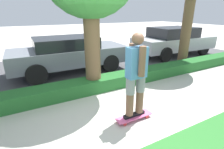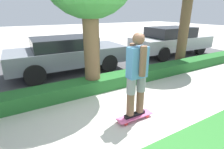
{
  "view_description": "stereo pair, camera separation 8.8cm",
  "coord_description": "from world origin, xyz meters",
  "px_view_note": "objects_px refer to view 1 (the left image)",
  "views": [
    {
      "loc": [
        -1.83,
        -2.88,
        2.25
      ],
      "look_at": [
        0.07,
        0.6,
        0.82
      ],
      "focal_mm": 28.0,
      "sensor_mm": 36.0,
      "label": 1
    },
    {
      "loc": [
        -1.91,
        -2.84,
        2.25
      ],
      "look_at": [
        0.07,
        0.6,
        0.82
      ],
      "focal_mm": 28.0,
      "sensor_mm": 36.0,
      "label": 2
    }
  ],
  "objects_px": {
    "skateboard": "(134,116)",
    "parked_car_middle": "(69,53)",
    "parked_car_rear": "(174,40)",
    "skater_person": "(136,75)"
  },
  "relations": [
    {
      "from": "skateboard",
      "to": "parked_car_rear",
      "type": "relative_size",
      "value": 0.19
    },
    {
      "from": "skateboard",
      "to": "skater_person",
      "type": "distance_m",
      "value": 0.98
    },
    {
      "from": "skateboard",
      "to": "parked_car_middle",
      "type": "relative_size",
      "value": 0.19
    },
    {
      "from": "skater_person",
      "to": "parked_car_rear",
      "type": "height_order",
      "value": "skater_person"
    },
    {
      "from": "skater_person",
      "to": "parked_car_middle",
      "type": "relative_size",
      "value": 0.41
    },
    {
      "from": "parked_car_middle",
      "to": "parked_car_rear",
      "type": "bearing_deg",
      "value": 2.07
    },
    {
      "from": "skateboard",
      "to": "parked_car_rear",
      "type": "distance_m",
      "value": 6.8
    },
    {
      "from": "skateboard",
      "to": "parked_car_rear",
      "type": "bearing_deg",
      "value": 36.64
    },
    {
      "from": "skateboard",
      "to": "skater_person",
      "type": "height_order",
      "value": "skater_person"
    },
    {
      "from": "skateboard",
      "to": "skater_person",
      "type": "bearing_deg",
      "value": -26.57
    }
  ]
}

